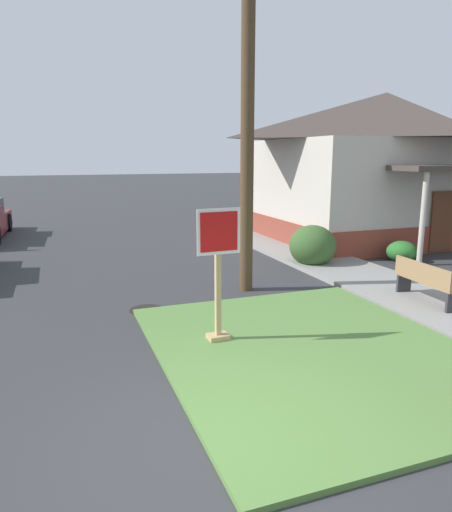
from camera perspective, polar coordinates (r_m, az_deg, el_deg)
The scene contains 10 objects.
ground_plane at distance 5.66m, azimuth -1.76°, elevation -22.06°, with size 160.00×160.00×0.00m, color #333335.
grass_corner_patch at distance 8.01m, azimuth 10.46°, elevation -11.17°, with size 4.93×5.96×0.08m, color #567F3D.
sidewalk_strip at distance 13.51m, azimuth 14.20°, elevation -1.62°, with size 2.20×18.02×0.12m, color gray.
stop_sign at distance 7.85m, azimuth -0.95°, elevation -2.44°, with size 0.76×0.30×2.27m.
manhole_cover at distance 10.06m, azimuth -9.68°, elevation -6.45°, with size 0.70×0.70×0.02m, color black.
street_bench at distance 10.84m, azimuth 23.14°, elevation -2.70°, with size 0.50×1.72×0.85m.
utility_pole at distance 11.00m, azimuth 2.65°, elevation 18.58°, with size 1.65×0.31×8.50m.
corner_house at distance 19.34m, azimuth 18.51°, elevation 10.42°, with size 9.14×7.96×5.50m.
shrub_near_porch at distance 15.29m, azimuth 20.60°, elevation 0.54°, with size 0.91×0.91×0.64m, color #2A6F2C.
shrub_by_curb at distance 13.89m, azimuth 10.50°, elevation 1.23°, with size 1.36×1.36×1.21m, color #375929.
Camera 1 is at (-1.46, -4.45, 3.18)m, focal length 32.85 mm.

